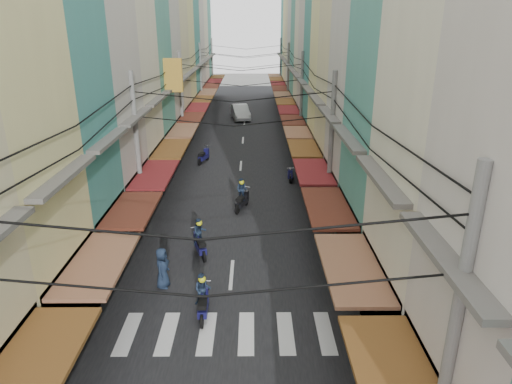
{
  "coord_description": "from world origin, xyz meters",
  "views": [
    {
      "loc": [
        0.96,
        -19.39,
        10.39
      ],
      "look_at": [
        1.1,
        2.86,
        2.04
      ],
      "focal_mm": 32.0,
      "sensor_mm": 36.0,
      "label": 1
    }
  ],
  "objects_px": {
    "bicycle": "(351,255)",
    "white_car": "(240,119)",
    "market_umbrella": "(405,264)",
    "traffic_sign": "(358,213)"
  },
  "relations": [
    {
      "from": "white_car",
      "to": "market_umbrella",
      "type": "xyz_separation_m",
      "value": [
        6.83,
        -37.13,
        2.32
      ]
    },
    {
      "from": "market_umbrella",
      "to": "traffic_sign",
      "type": "bearing_deg",
      "value": 98.07
    },
    {
      "from": "bicycle",
      "to": "traffic_sign",
      "type": "height_order",
      "value": "traffic_sign"
    },
    {
      "from": "white_car",
      "to": "bicycle",
      "type": "distance_m",
      "value": 32.74
    },
    {
      "from": "white_car",
      "to": "traffic_sign",
      "type": "xyz_separation_m",
      "value": [
        6.17,
        -32.49,
        2.31
      ]
    },
    {
      "from": "white_car",
      "to": "market_umbrella",
      "type": "relative_size",
      "value": 2.16
    },
    {
      "from": "bicycle",
      "to": "white_car",
      "type": "bearing_deg",
      "value": -10.92
    },
    {
      "from": "bicycle",
      "to": "market_umbrella",
      "type": "bearing_deg",
      "value": 166.82
    },
    {
      "from": "white_car",
      "to": "traffic_sign",
      "type": "relative_size",
      "value": 1.8
    },
    {
      "from": "bicycle",
      "to": "market_umbrella",
      "type": "relative_size",
      "value": 0.62
    }
  ]
}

